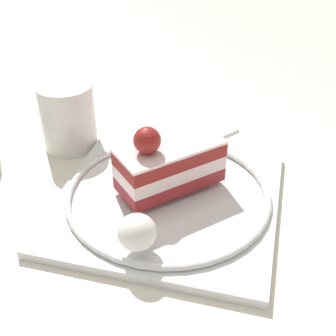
% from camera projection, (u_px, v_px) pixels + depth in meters
% --- Properties ---
extents(ground_plane, '(2.40, 2.40, 0.00)m').
position_uv_depth(ground_plane, '(147.00, 217.00, 0.48)').
color(ground_plane, silver).
extents(dessert_plate, '(0.27, 0.27, 0.02)m').
position_uv_depth(dessert_plate, '(168.00, 197.00, 0.50)').
color(dessert_plate, white).
rests_on(dessert_plate, ground_plane).
extents(cake_slice, '(0.12, 0.11, 0.08)m').
position_uv_depth(cake_slice, '(168.00, 163.00, 0.48)').
color(cake_slice, maroon).
rests_on(cake_slice, dessert_plate).
extents(whipped_cream_dollop, '(0.04, 0.04, 0.03)m').
position_uv_depth(whipped_cream_dollop, '(141.00, 232.00, 0.41)').
color(whipped_cream_dollop, white).
rests_on(whipped_cream_dollop, dessert_plate).
extents(fork, '(0.09, 0.08, 0.00)m').
position_uv_depth(fork, '(203.00, 145.00, 0.56)').
color(fork, silver).
rests_on(fork, dessert_plate).
extents(drink_glass_far, '(0.07, 0.07, 0.09)m').
position_uv_depth(drink_glass_far, '(68.00, 119.00, 0.58)').
color(drink_glass_far, white).
rests_on(drink_glass_far, ground_plane).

